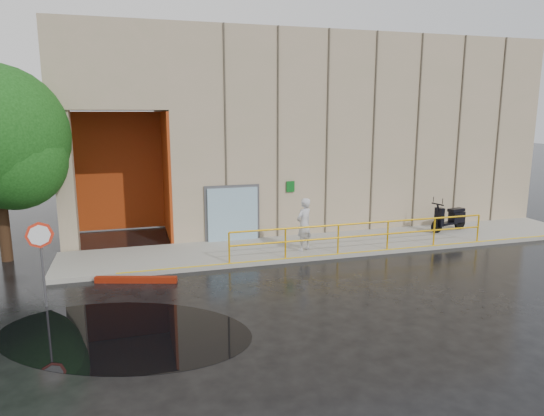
{
  "coord_description": "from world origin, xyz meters",
  "views": [
    {
      "loc": [
        -3.41,
        -11.62,
        4.92
      ],
      "look_at": [
        0.89,
        3.0,
        1.9
      ],
      "focal_mm": 32.0,
      "sensor_mm": 36.0,
      "label": 1
    }
  ],
  "objects_px": {
    "scooter": "(450,211)",
    "stop_sign": "(40,244)",
    "red_curb": "(136,280)",
    "person": "(304,225)"
  },
  "relations": [
    {
      "from": "person",
      "to": "scooter",
      "type": "height_order",
      "value": "person"
    },
    {
      "from": "person",
      "to": "red_curb",
      "type": "height_order",
      "value": "person"
    },
    {
      "from": "scooter",
      "to": "stop_sign",
      "type": "relative_size",
      "value": 0.85
    },
    {
      "from": "person",
      "to": "red_curb",
      "type": "distance_m",
      "value": 5.95
    },
    {
      "from": "person",
      "to": "scooter",
      "type": "relative_size",
      "value": 0.98
    },
    {
      "from": "red_curb",
      "to": "person",
      "type": "bearing_deg",
      "value": 12.86
    },
    {
      "from": "stop_sign",
      "to": "red_curb",
      "type": "relative_size",
      "value": 0.93
    },
    {
      "from": "person",
      "to": "stop_sign",
      "type": "bearing_deg",
      "value": -13.01
    },
    {
      "from": "stop_sign",
      "to": "red_curb",
      "type": "height_order",
      "value": "stop_sign"
    },
    {
      "from": "red_curb",
      "to": "stop_sign",
      "type": "bearing_deg",
      "value": -151.56
    }
  ]
}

